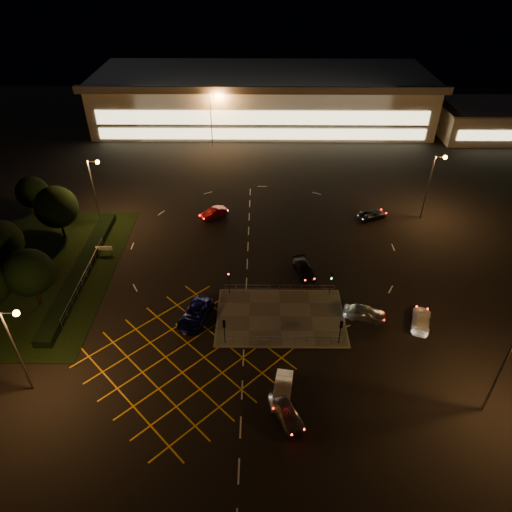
{
  "coord_description": "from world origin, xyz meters",
  "views": [
    {
      "loc": [
        -0.42,
        -39.68,
        35.79
      ],
      "look_at": [
        -0.85,
        7.02,
        2.0
      ],
      "focal_mm": 32.0,
      "sensor_mm": 36.0,
      "label": 1
    }
  ],
  "objects_px": {
    "car_queue_white": "(283,390)",
    "car_left_blue": "(196,314)",
    "car_circ_red": "(214,213)",
    "car_approach_white": "(421,320)",
    "signal_nw": "(229,278)",
    "signal_ne": "(331,279)",
    "car_near_silver": "(287,412)",
    "signal_se": "(341,328)",
    "car_right_silver": "(365,313)",
    "signal_sw": "(224,327)",
    "car_far_dkgrey": "(304,269)",
    "car_east_grey": "(372,215)"
  },
  "relations": [
    {
      "from": "signal_se",
      "to": "car_right_silver",
      "type": "bearing_deg",
      "value": -130.48
    },
    {
      "from": "signal_sw",
      "to": "car_circ_red",
      "type": "height_order",
      "value": "signal_sw"
    },
    {
      "from": "car_near_silver",
      "to": "car_left_blue",
      "type": "distance_m",
      "value": 15.75
    },
    {
      "from": "signal_nw",
      "to": "car_left_blue",
      "type": "distance_m",
      "value": 5.89
    },
    {
      "from": "signal_ne",
      "to": "car_left_blue",
      "type": "xyz_separation_m",
      "value": [
        -15.5,
        -4.47,
        -1.58
      ]
    },
    {
      "from": "signal_ne",
      "to": "car_left_blue",
      "type": "bearing_deg",
      "value": -163.92
    },
    {
      "from": "car_near_silver",
      "to": "car_approach_white",
      "type": "distance_m",
      "value": 19.46
    },
    {
      "from": "car_right_silver",
      "to": "car_approach_white",
      "type": "height_order",
      "value": "car_right_silver"
    },
    {
      "from": "signal_sw",
      "to": "car_right_silver",
      "type": "height_order",
      "value": "signal_sw"
    },
    {
      "from": "car_left_blue",
      "to": "car_approach_white",
      "type": "bearing_deg",
      "value": 14.64
    },
    {
      "from": "car_near_silver",
      "to": "car_approach_white",
      "type": "bearing_deg",
      "value": 13.12
    },
    {
      "from": "car_east_grey",
      "to": "car_circ_red",
      "type": "bearing_deg",
      "value": 64.36
    },
    {
      "from": "car_queue_white",
      "to": "car_right_silver",
      "type": "height_order",
      "value": "car_right_silver"
    },
    {
      "from": "signal_ne",
      "to": "car_near_silver",
      "type": "distance_m",
      "value": 18.04
    },
    {
      "from": "signal_se",
      "to": "car_far_dkgrey",
      "type": "relative_size",
      "value": 0.66
    },
    {
      "from": "car_approach_white",
      "to": "car_near_silver",
      "type": "bearing_deg",
      "value": 57.26
    },
    {
      "from": "signal_sw",
      "to": "car_far_dkgrey",
      "type": "height_order",
      "value": "signal_sw"
    },
    {
      "from": "signal_sw",
      "to": "car_queue_white",
      "type": "bearing_deg",
      "value": 131.6
    },
    {
      "from": "signal_sw",
      "to": "signal_ne",
      "type": "xyz_separation_m",
      "value": [
        12.0,
        7.99,
        0.0
      ]
    },
    {
      "from": "signal_nw",
      "to": "car_approach_white",
      "type": "relative_size",
      "value": 0.66
    },
    {
      "from": "signal_ne",
      "to": "car_approach_white",
      "type": "xyz_separation_m",
      "value": [
        9.43,
        -5.0,
        -1.68
      ]
    },
    {
      "from": "signal_se",
      "to": "car_right_silver",
      "type": "relative_size",
      "value": 0.68
    },
    {
      "from": "car_circ_red",
      "to": "car_approach_white",
      "type": "relative_size",
      "value": 0.89
    },
    {
      "from": "car_queue_white",
      "to": "car_east_grey",
      "type": "relative_size",
      "value": 1.0
    },
    {
      "from": "car_queue_white",
      "to": "car_far_dkgrey",
      "type": "relative_size",
      "value": 0.94
    },
    {
      "from": "car_east_grey",
      "to": "signal_nw",
      "type": "bearing_deg",
      "value": 105.54
    },
    {
      "from": "signal_ne",
      "to": "car_queue_white",
      "type": "bearing_deg",
      "value": -113.03
    },
    {
      "from": "car_right_silver",
      "to": "car_approach_white",
      "type": "xyz_separation_m",
      "value": [
        6.03,
        -1.0,
        -0.1
      ]
    },
    {
      "from": "signal_sw",
      "to": "signal_ne",
      "type": "bearing_deg",
      "value": -146.35
    },
    {
      "from": "car_circ_red",
      "to": "car_approach_white",
      "type": "height_order",
      "value": "car_circ_red"
    },
    {
      "from": "signal_se",
      "to": "car_east_grey",
      "type": "distance_m",
      "value": 27.18
    },
    {
      "from": "car_near_silver",
      "to": "car_east_grey",
      "type": "height_order",
      "value": "car_near_silver"
    },
    {
      "from": "signal_ne",
      "to": "car_near_silver",
      "type": "bearing_deg",
      "value": -109.24
    },
    {
      "from": "signal_se",
      "to": "signal_ne",
      "type": "relative_size",
      "value": 1.0
    },
    {
      "from": "car_queue_white",
      "to": "car_left_blue",
      "type": "xyz_separation_m",
      "value": [
        -9.32,
        10.07,
        0.05
      ]
    },
    {
      "from": "car_near_silver",
      "to": "car_far_dkgrey",
      "type": "height_order",
      "value": "car_near_silver"
    },
    {
      "from": "signal_sw",
      "to": "car_far_dkgrey",
      "type": "relative_size",
      "value": 0.66
    },
    {
      "from": "car_queue_white",
      "to": "car_far_dkgrey",
      "type": "bearing_deg",
      "value": 88.42
    },
    {
      "from": "car_left_blue",
      "to": "car_approach_white",
      "type": "xyz_separation_m",
      "value": [
        24.93,
        -0.53,
        -0.1
      ]
    },
    {
      "from": "car_queue_white",
      "to": "car_east_grey",
      "type": "xyz_separation_m",
      "value": [
        14.76,
        32.28,
        -0.12
      ]
    },
    {
      "from": "signal_nw",
      "to": "car_queue_white",
      "type": "xyz_separation_m",
      "value": [
        5.82,
        -14.54,
        -1.63
      ]
    },
    {
      "from": "car_east_grey",
      "to": "signal_ne",
      "type": "bearing_deg",
      "value": 128.96
    },
    {
      "from": "car_approach_white",
      "to": "car_queue_white",
      "type": "bearing_deg",
      "value": 50.76
    },
    {
      "from": "car_left_blue",
      "to": "car_east_grey",
      "type": "bearing_deg",
      "value": 58.54
    },
    {
      "from": "signal_nw",
      "to": "car_queue_white",
      "type": "distance_m",
      "value": 15.75
    },
    {
      "from": "car_east_grey",
      "to": "signal_sw",
      "type": "bearing_deg",
      "value": 116.12
    },
    {
      "from": "signal_sw",
      "to": "car_far_dkgrey",
      "type": "xyz_separation_m",
      "value": [
        9.26,
        11.99,
        -1.67
      ]
    },
    {
      "from": "signal_sw",
      "to": "car_near_silver",
      "type": "height_order",
      "value": "signal_sw"
    },
    {
      "from": "car_far_dkgrey",
      "to": "car_circ_red",
      "type": "height_order",
      "value": "car_circ_red"
    },
    {
      "from": "car_near_silver",
      "to": "car_left_blue",
      "type": "bearing_deg",
      "value": 102.67
    }
  ]
}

